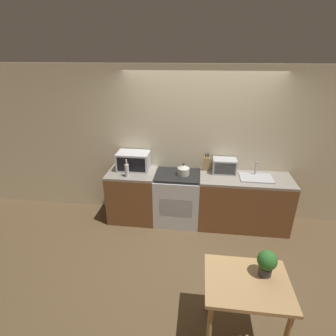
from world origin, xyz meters
The scene contains 13 objects.
ground_plane centered at (0.00, 0.00, 0.00)m, with size 16.00×16.00×0.00m, color brown.
wall_back centered at (0.00, 1.11, 1.30)m, with size 10.00×0.06×2.60m.
counter_left_run centered at (-1.11, 0.77, 0.45)m, with size 0.81×0.62×0.90m.
counter_right_run centered at (0.78, 0.77, 0.45)m, with size 1.48×0.62×0.90m.
stove_range centered at (-0.33, 0.77, 0.45)m, with size 0.75×0.62×0.90m.
kettle centered at (-0.24, 0.77, 0.99)m, with size 0.20×0.20×0.20m.
microwave centered at (-1.10, 0.88, 1.05)m, with size 0.54×0.35×0.31m.
bottle centered at (-1.14, 0.59, 1.01)m, with size 0.07×0.07×0.29m.
knife_block centered at (0.14, 1.00, 1.02)m, with size 0.10×0.06×0.30m.
toaster_oven centered at (0.43, 0.93, 1.02)m, with size 0.38×0.25×0.24m.
sink_basin centered at (0.93, 0.77, 0.92)m, with size 0.51×0.35×0.24m.
dining_table centered at (0.52, -1.22, 0.64)m, with size 0.81×0.64×0.75m.
potted_plant centered at (0.69, -1.11, 0.91)m, with size 0.19×0.19×0.27m.
Camera 1 is at (-0.01, -3.14, 2.75)m, focal length 28.00 mm.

